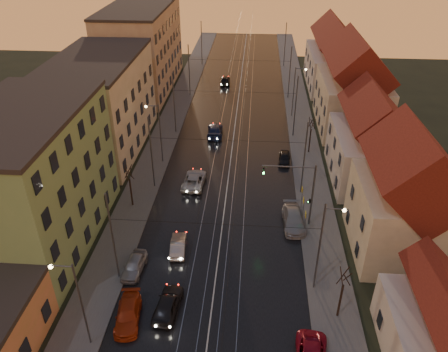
% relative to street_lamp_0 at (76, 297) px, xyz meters
% --- Properties ---
extents(road, '(16.00, 120.00, 0.04)m').
position_rel_street_lamp_0_xyz_m(road, '(9.10, 38.00, -4.87)').
color(road, black).
rests_on(road, ground).
extents(sidewalk_left, '(4.00, 120.00, 0.15)m').
position_rel_street_lamp_0_xyz_m(sidewalk_left, '(-0.90, 38.00, -4.81)').
color(sidewalk_left, '#4C4C4C').
rests_on(sidewalk_left, ground).
extents(sidewalk_right, '(4.00, 120.00, 0.15)m').
position_rel_street_lamp_0_xyz_m(sidewalk_right, '(19.10, 38.00, -4.81)').
color(sidewalk_right, '#4C4C4C').
rests_on(sidewalk_right, ground).
extents(tram_rail_0, '(0.06, 120.00, 0.03)m').
position_rel_street_lamp_0_xyz_m(tram_rail_0, '(6.90, 38.00, -4.83)').
color(tram_rail_0, gray).
rests_on(tram_rail_0, road).
extents(tram_rail_1, '(0.06, 120.00, 0.03)m').
position_rel_street_lamp_0_xyz_m(tram_rail_1, '(8.33, 38.00, -4.83)').
color(tram_rail_1, gray).
rests_on(tram_rail_1, road).
extents(tram_rail_2, '(0.06, 120.00, 0.03)m').
position_rel_street_lamp_0_xyz_m(tram_rail_2, '(9.87, 38.00, -4.83)').
color(tram_rail_2, gray).
rests_on(tram_rail_2, road).
extents(tram_rail_3, '(0.06, 120.00, 0.03)m').
position_rel_street_lamp_0_xyz_m(tram_rail_3, '(11.30, 38.00, -4.83)').
color(tram_rail_3, gray).
rests_on(tram_rail_3, road).
extents(apartment_left_1, '(10.00, 18.00, 13.00)m').
position_rel_street_lamp_0_xyz_m(apartment_left_1, '(-8.40, 12.00, 1.61)').
color(apartment_left_1, '#6F9861').
rests_on(apartment_left_1, ground).
extents(apartment_left_2, '(10.00, 20.00, 12.00)m').
position_rel_street_lamp_0_xyz_m(apartment_left_2, '(-8.40, 32.00, 1.11)').
color(apartment_left_2, '#B4AF8B').
rests_on(apartment_left_2, ground).
extents(apartment_left_3, '(10.00, 24.00, 14.00)m').
position_rel_street_lamp_0_xyz_m(apartment_left_3, '(-8.40, 56.00, 2.11)').
color(apartment_left_3, '#9F7E67').
rests_on(apartment_left_3, ground).
extents(house_right_1, '(8.67, 10.20, 10.80)m').
position_rel_street_lamp_0_xyz_m(house_right_1, '(26.10, 13.00, 0.56)').
color(house_right_1, '#B7AC8D').
rests_on(house_right_1, ground).
extents(house_right_2, '(9.18, 12.24, 9.20)m').
position_rel_street_lamp_0_xyz_m(house_right_2, '(26.10, 26.00, -0.24)').
color(house_right_2, beige).
rests_on(house_right_2, ground).
extents(house_right_3, '(9.18, 14.28, 11.50)m').
position_rel_street_lamp_0_xyz_m(house_right_3, '(26.10, 41.00, 0.92)').
color(house_right_3, '#B7AC8D').
rests_on(house_right_3, ground).
extents(house_right_4, '(9.18, 16.32, 10.00)m').
position_rel_street_lamp_0_xyz_m(house_right_4, '(26.10, 59.00, 0.16)').
color(house_right_4, beige).
rests_on(house_right_4, ground).
extents(catenary_pole_l_1, '(0.16, 0.16, 9.00)m').
position_rel_street_lamp_0_xyz_m(catenary_pole_l_1, '(0.50, 7.00, -0.39)').
color(catenary_pole_l_1, '#595B60').
rests_on(catenary_pole_l_1, ground).
extents(catenary_pole_r_1, '(0.16, 0.16, 9.00)m').
position_rel_street_lamp_0_xyz_m(catenary_pole_r_1, '(17.70, 7.00, -0.39)').
color(catenary_pole_r_1, '#595B60').
rests_on(catenary_pole_r_1, ground).
extents(catenary_pole_l_2, '(0.16, 0.16, 9.00)m').
position_rel_street_lamp_0_xyz_m(catenary_pole_l_2, '(0.50, 22.00, -0.39)').
color(catenary_pole_l_2, '#595B60').
rests_on(catenary_pole_l_2, ground).
extents(catenary_pole_r_2, '(0.16, 0.16, 9.00)m').
position_rel_street_lamp_0_xyz_m(catenary_pole_r_2, '(17.70, 22.00, -0.39)').
color(catenary_pole_r_2, '#595B60').
rests_on(catenary_pole_r_2, ground).
extents(catenary_pole_l_3, '(0.16, 0.16, 9.00)m').
position_rel_street_lamp_0_xyz_m(catenary_pole_l_3, '(0.50, 37.00, -0.39)').
color(catenary_pole_l_3, '#595B60').
rests_on(catenary_pole_l_3, ground).
extents(catenary_pole_r_3, '(0.16, 0.16, 9.00)m').
position_rel_street_lamp_0_xyz_m(catenary_pole_r_3, '(17.70, 37.00, -0.39)').
color(catenary_pole_r_3, '#595B60').
rests_on(catenary_pole_r_3, ground).
extents(catenary_pole_l_4, '(0.16, 0.16, 9.00)m').
position_rel_street_lamp_0_xyz_m(catenary_pole_l_4, '(0.50, 52.00, -0.39)').
color(catenary_pole_l_4, '#595B60').
rests_on(catenary_pole_l_4, ground).
extents(catenary_pole_r_4, '(0.16, 0.16, 9.00)m').
position_rel_street_lamp_0_xyz_m(catenary_pole_r_4, '(17.70, 52.00, -0.39)').
color(catenary_pole_r_4, '#595B60').
rests_on(catenary_pole_r_4, ground).
extents(catenary_pole_l_5, '(0.16, 0.16, 9.00)m').
position_rel_street_lamp_0_xyz_m(catenary_pole_l_5, '(0.50, 70.00, -0.39)').
color(catenary_pole_l_5, '#595B60').
rests_on(catenary_pole_l_5, ground).
extents(catenary_pole_r_5, '(0.16, 0.16, 9.00)m').
position_rel_street_lamp_0_xyz_m(catenary_pole_r_5, '(17.70, 70.00, -0.39)').
color(catenary_pole_r_5, '#595B60').
rests_on(catenary_pole_r_5, ground).
extents(street_lamp_0, '(1.75, 0.32, 8.00)m').
position_rel_street_lamp_0_xyz_m(street_lamp_0, '(0.00, 0.00, 0.00)').
color(street_lamp_0, '#595B60').
rests_on(street_lamp_0, ground).
extents(street_lamp_1, '(1.75, 0.32, 8.00)m').
position_rel_street_lamp_0_xyz_m(street_lamp_1, '(18.21, 8.00, 0.00)').
color(street_lamp_1, '#595B60').
rests_on(street_lamp_1, ground).
extents(street_lamp_2, '(1.75, 0.32, 8.00)m').
position_rel_street_lamp_0_xyz_m(street_lamp_2, '(0.00, 28.00, 0.00)').
color(street_lamp_2, '#595B60').
rests_on(street_lamp_2, ground).
extents(street_lamp_3, '(1.75, 0.32, 8.00)m').
position_rel_street_lamp_0_xyz_m(street_lamp_3, '(18.21, 44.00, 0.00)').
color(street_lamp_3, '#595B60').
rests_on(street_lamp_3, ground).
extents(traffic_light_mast, '(5.30, 0.32, 7.20)m').
position_rel_street_lamp_0_xyz_m(traffic_light_mast, '(17.10, 16.00, -0.29)').
color(traffic_light_mast, '#595B60').
rests_on(traffic_light_mast, ground).
extents(bare_tree_0, '(1.09, 1.09, 5.11)m').
position_rel_street_lamp_0_xyz_m(bare_tree_0, '(-1.09, 18.00, -2.40)').
color(bare_tree_0, black).
rests_on(bare_tree_0, ground).
extents(bare_tree_1, '(1.09, 1.09, 5.11)m').
position_rel_street_lamp_0_xyz_m(bare_tree_1, '(19.31, 4.00, -2.40)').
color(bare_tree_1, black).
rests_on(bare_tree_1, ground).
extents(bare_tree_2, '(1.09, 1.09, 5.11)m').
position_rel_street_lamp_0_xyz_m(bare_tree_2, '(19.51, 32.00, -2.40)').
color(bare_tree_2, black).
rests_on(bare_tree_2, ground).
extents(driving_car_0, '(2.23, 4.64, 1.53)m').
position_rel_street_lamp_0_xyz_m(driving_car_0, '(5.57, 3.59, -4.12)').
color(driving_car_0, black).
rests_on(driving_car_0, ground).
extents(driving_car_1, '(1.74, 4.05, 1.30)m').
position_rel_street_lamp_0_xyz_m(driving_car_1, '(5.20, 11.00, -4.24)').
color(driving_car_1, '#A6A7AC').
rests_on(driving_car_1, ground).
extents(driving_car_2, '(2.62, 5.25, 1.43)m').
position_rel_street_lamp_0_xyz_m(driving_car_2, '(5.17, 22.80, -4.17)').
color(driving_car_2, '#B7B7B7').
rests_on(driving_car_2, ground).
extents(driving_car_3, '(2.38, 5.34, 1.52)m').
position_rel_street_lamp_0_xyz_m(driving_car_3, '(6.36, 36.43, -4.13)').
color(driving_car_3, '#172246').
rests_on(driving_car_3, ground).
extents(driving_car_4, '(2.05, 4.58, 1.53)m').
position_rel_street_lamp_0_xyz_m(driving_car_4, '(6.23, 58.48, -4.12)').
color(driving_car_4, black).
rests_on(driving_car_4, ground).
extents(parked_left_2, '(2.40, 4.75, 1.32)m').
position_rel_street_lamp_0_xyz_m(parked_left_2, '(2.60, 2.39, -4.22)').
color(parked_left_2, '#AB3111').
rests_on(parked_left_2, ground).
extents(parked_left_3, '(1.86, 4.09, 1.36)m').
position_rel_street_lamp_0_xyz_m(parked_left_3, '(1.68, 7.92, -4.20)').
color(parked_left_3, '#97979C').
rests_on(parked_left_3, ground).
extents(parked_right_1, '(2.37, 5.32, 1.52)m').
position_rel_street_lamp_0_xyz_m(parked_right_1, '(16.46, 15.80, -4.13)').
color(parked_right_1, '#9E9FA4').
rests_on(parked_right_1, ground).
extents(parked_right_2, '(1.68, 3.70, 1.23)m').
position_rel_street_lamp_0_xyz_m(parked_right_2, '(16.10, 29.15, -4.27)').
color(parked_right_2, black).
rests_on(parked_right_2, ground).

